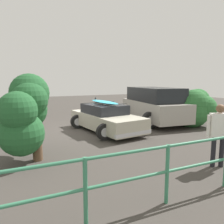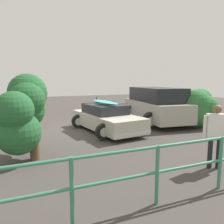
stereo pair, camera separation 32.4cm
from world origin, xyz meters
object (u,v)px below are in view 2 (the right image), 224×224
Objects in this scene: bush_near_left at (23,110)px; bush_near_right at (197,108)px; sedan_car at (106,118)px; person_bystander at (216,131)px; suv_car at (156,105)px.

bush_near_left is 8.11m from bush_near_right.
sedan_car is 1.98× the size of bush_near_right.
sedan_car is 1.71× the size of bush_near_left.
sedan_car is at bearing -11.12° from bush_near_right.
person_bystander is at bearing 100.69° from sedan_car.
sedan_car is 0.90× the size of suv_car.
suv_car is 7.23m from bush_near_left.
suv_car is 1.90× the size of bush_near_left.
bush_near_left is at bearing 9.53° from bush_near_right.
bush_near_left is at bearing -32.32° from person_bystander.
suv_car reaches higher than bush_near_right.
suv_car is 2.05m from bush_near_right.
suv_car is at bearing -156.55° from bush_near_left.
suv_car reaches higher than person_bystander.
bush_near_right is at bearing -130.40° from person_bystander.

